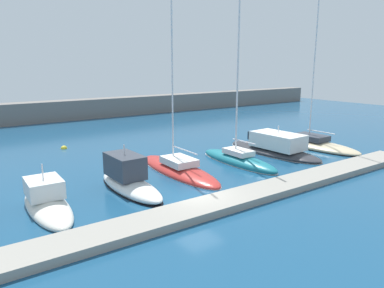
{
  "coord_description": "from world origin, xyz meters",
  "views": [
    {
      "loc": [
        -12.08,
        -16.65,
        8.11
      ],
      "look_at": [
        1.8,
        3.21,
        2.72
      ],
      "focal_mm": 33.92,
      "sensor_mm": 36.0,
      "label": 1
    }
  ],
  "objects": [
    {
      "name": "ground_plane",
      "position": [
        0.0,
        0.0,
        0.0
      ],
      "size": [
        120.0,
        120.0,
        0.0
      ],
      "primitive_type": "plane",
      "color": "navy"
    },
    {
      "name": "dock_pier",
      "position": [
        0.0,
        -1.47,
        0.22
      ],
      "size": [
        40.05,
        2.27,
        0.44
      ],
      "primitive_type": "cube",
      "color": "gray",
      "rests_on": "ground_plane"
    },
    {
      "name": "breakwater_seawall",
      "position": [
        0.0,
        37.16,
        1.44
      ],
      "size": [
        108.0,
        2.75,
        2.87
      ],
      "primitive_type": "cube",
      "color": "slate",
      "rests_on": "ground_plane"
    },
    {
      "name": "motorboat_ivory_third",
      "position": [
        -7.74,
        4.08,
        0.39
      ],
      "size": [
        2.34,
        7.34,
        2.88
      ],
      "rotation": [
        0.0,
        0.0,
        1.54
      ],
      "color": "silver",
      "rests_on": "ground_plane"
    },
    {
      "name": "motorboat_white_fourth",
      "position": [
        -2.48,
        4.39,
        0.68
      ],
      "size": [
        2.38,
        7.33,
        3.14
      ],
      "rotation": [
        0.0,
        0.0,
        1.6
      ],
      "color": "white",
      "rests_on": "ground_plane"
    },
    {
      "name": "sailboat_red_fifth",
      "position": [
        2.32,
        5.81,
        0.2
      ],
      "size": [
        2.94,
        10.19,
        16.01
      ],
      "rotation": [
        0.0,
        0.0,
        1.55
      ],
      "color": "#B72D28",
      "rests_on": "ground_plane"
    },
    {
      "name": "sailboat_teal_sixth",
      "position": [
        7.78,
        5.05,
        0.31
      ],
      "size": [
        2.29,
        8.58,
        14.17
      ],
      "rotation": [
        0.0,
        0.0,
        1.57
      ],
      "color": "#19707F",
      "rests_on": "ground_plane"
    },
    {
      "name": "motorboat_charcoal_seventh",
      "position": [
        12.82,
        5.75,
        0.57
      ],
      "size": [
        3.93,
        10.38,
        2.84
      ],
      "rotation": [
        0.0,
        0.0,
        1.62
      ],
      "color": "#2D2D33",
      "rests_on": "ground_plane"
    },
    {
      "name": "sailboat_sand_eighth",
      "position": [
        17.97,
        5.28,
        0.28
      ],
      "size": [
        3.55,
        10.06,
        18.0
      ],
      "rotation": [
        0.0,
        0.0,
        1.59
      ],
      "color": "beige",
      "rests_on": "ground_plane"
    },
    {
      "name": "mooring_buoy_yellow",
      "position": [
        -2.64,
        18.66,
        0.0
      ],
      "size": [
        0.6,
        0.6,
        0.6
      ],
      "primitive_type": "sphere",
      "color": "yellow",
      "rests_on": "ground_plane"
    }
  ]
}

